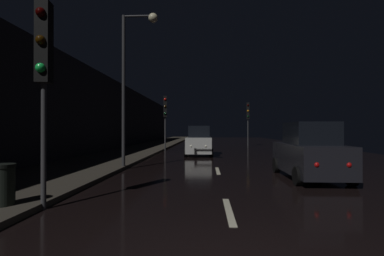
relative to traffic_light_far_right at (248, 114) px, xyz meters
name	(u,v)px	position (x,y,z in m)	size (l,w,h in m)	color
ground	(212,149)	(-4.20, -4.45, -3.61)	(25.41, 84.00, 0.02)	black
sidewalk_left	(146,148)	(-10.71, -4.45, -3.52)	(4.40, 84.00, 0.15)	#38332B
building_facade_left	(108,115)	(-13.31, -7.95, -0.43)	(0.80, 63.00, 6.34)	black
lane_centerline	(217,169)	(-4.20, -18.87, -3.59)	(0.16, 17.08, 0.01)	beige
traffic_light_far_right	(248,114)	(0.00, 0.00, 0.00)	(0.34, 0.47, 4.94)	#38383A
traffic_light_far_left	(165,111)	(-8.41, -7.17, -0.04)	(0.35, 0.47, 4.89)	#38383A
traffic_light_near_left	(44,58)	(-8.51, -26.05, -0.08)	(0.35, 0.48, 4.85)	#38383A
streetlamp_overhead	(133,66)	(-8.16, -19.30, 1.24)	(1.70, 0.44, 7.32)	#2D2D30
trash_bin_curbside	(2,184)	(-9.33, -26.27, -2.98)	(0.55, 0.55, 0.93)	black
car_approaching_headlights	(199,142)	(-5.24, -11.54, -2.62)	(1.96, 4.25, 2.14)	silver
car_parked_right_near	(309,153)	(-0.80, -21.43, -2.62)	(1.96, 4.25, 2.14)	black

